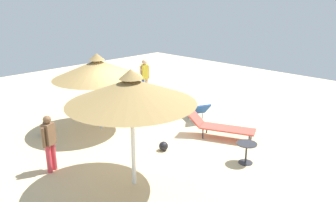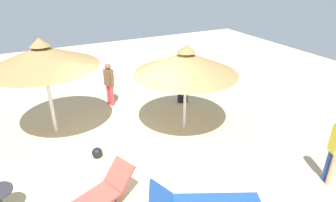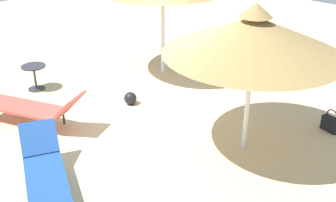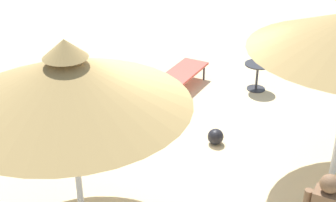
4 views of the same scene
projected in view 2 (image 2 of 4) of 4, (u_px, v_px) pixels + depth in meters
ground at (138, 155)px, 7.64m from camera, size 24.00×24.00×0.10m
parasol_umbrella_near_right at (42, 56)px, 7.58m from camera, size 2.93×2.93×2.81m
parasol_umbrella_edge at (186, 63)px, 7.90m from camera, size 2.91×2.91×2.58m
lounge_chair_front at (88, 202)px, 5.53m from camera, size 2.18×1.35×0.80m
person_standing_center at (109, 82)px, 9.88m from camera, size 0.31×0.44×1.51m
person_standing_back at (336, 147)px, 6.20m from camera, size 0.30×0.43×1.69m
handbag at (182, 98)px, 10.36m from camera, size 0.36×0.21×0.45m
side_table_round at (0, 198)px, 5.62m from camera, size 0.55×0.55×0.58m
beach_ball at (97, 153)px, 7.41m from camera, size 0.27×0.27×0.27m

